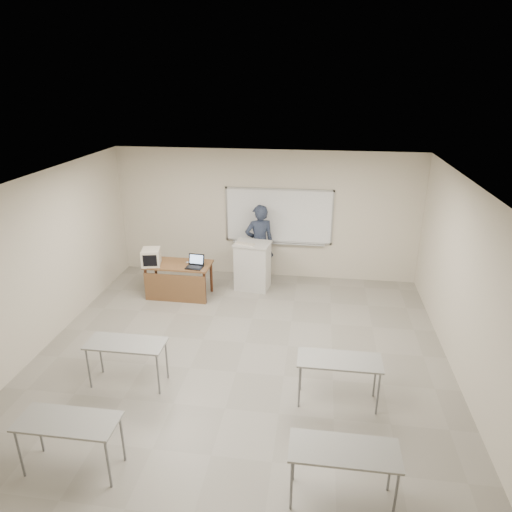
# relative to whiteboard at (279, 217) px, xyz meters

# --- Properties ---
(floor) EXTENTS (7.00, 8.00, 0.01)m
(floor) POSITION_rel_whiteboard_xyz_m (-0.30, -3.97, -1.49)
(floor) COLOR gray
(floor) RESTS_ON ground
(whiteboard) EXTENTS (2.48, 0.10, 1.31)m
(whiteboard) POSITION_rel_whiteboard_xyz_m (0.00, 0.00, 0.00)
(whiteboard) COLOR white
(whiteboard) RESTS_ON floor
(student_desks) EXTENTS (4.40, 2.20, 0.73)m
(student_desks) POSITION_rel_whiteboard_xyz_m (-0.30, -5.32, -0.81)
(student_desks) COLOR gray
(student_desks) RESTS_ON floor
(instructor_desk) EXTENTS (1.40, 0.70, 0.75)m
(instructor_desk) POSITION_rel_whiteboard_xyz_m (-2.02, -1.48, -0.94)
(instructor_desk) COLOR brown
(instructor_desk) RESTS_ON floor
(podium) EXTENTS (0.77, 0.56, 1.09)m
(podium) POSITION_rel_whiteboard_xyz_m (-0.50, -0.77, -0.93)
(podium) COLOR #B7B3AF
(podium) RESTS_ON floor
(crt_monitor) EXTENTS (0.38, 0.43, 0.36)m
(crt_monitor) POSITION_rel_whiteboard_xyz_m (-2.57, -1.49, -0.56)
(crt_monitor) COLOR beige
(crt_monitor) RESTS_ON instructor_desk
(laptop) EXTENTS (0.34, 0.32, 0.25)m
(laptop) POSITION_rel_whiteboard_xyz_m (-1.62, -1.49, -0.67)
(laptop) COLOR black
(laptop) RESTS_ON instructor_desk
(mouse) EXTENTS (0.11, 0.08, 0.04)m
(mouse) POSITION_rel_whiteboard_xyz_m (-1.82, -1.32, -0.71)
(mouse) COLOR #ACAFB3
(mouse) RESTS_ON instructor_desk
(keyboard) EXTENTS (0.43, 0.22, 0.02)m
(keyboard) POSITION_rel_whiteboard_xyz_m (-0.65, -0.89, -0.38)
(keyboard) COLOR beige
(keyboard) RESTS_ON podium
(presenter) EXTENTS (0.78, 0.64, 1.83)m
(presenter) POSITION_rel_whiteboard_xyz_m (-0.41, -0.32, -0.56)
(presenter) COLOR black
(presenter) RESTS_ON floor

